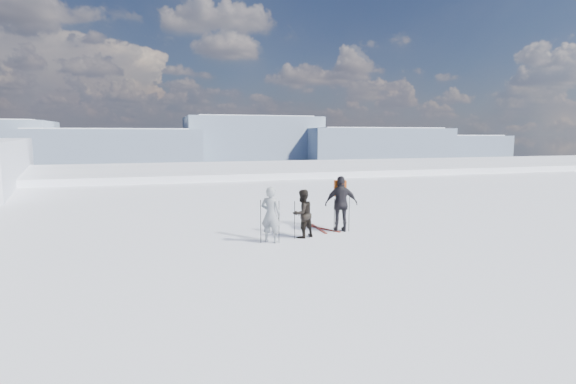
# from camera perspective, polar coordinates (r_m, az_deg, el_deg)

# --- Properties ---
(lake_basin) EXTENTS (820.00, 820.00, 71.62)m
(lake_basin) POSITION_cam_1_polar(r_m,az_deg,el_deg) (41.85, -7.62, -6.41)
(lake_basin) COLOR white
(lake_basin) RESTS_ON ground
(far_mountain_range) EXTENTS (770.00, 110.00, 53.00)m
(far_mountain_range) POSITION_cam_1_polar(r_m,az_deg,el_deg) (466.44, -12.73, 5.82)
(far_mountain_range) COLOR slate
(far_mountain_range) RESTS_ON ground
(skier_grey) EXTENTS (0.77, 0.72, 1.77)m
(skier_grey) POSITION_cam_1_polar(r_m,az_deg,el_deg) (14.08, -2.20, -2.88)
(skier_grey) COLOR gray
(skier_grey) RESTS_ON ground
(skier_dark) EXTENTS (0.95, 0.87, 1.60)m
(skier_dark) POSITION_cam_1_polar(r_m,az_deg,el_deg) (14.73, 1.84, -2.77)
(skier_dark) COLOR black
(skier_dark) RESTS_ON ground
(skier_pack) EXTENTS (1.22, 0.72, 1.95)m
(skier_pack) POSITION_cam_1_polar(r_m,az_deg,el_deg) (15.75, 6.78, -1.51)
(skier_pack) COLOR black
(skier_pack) RESTS_ON ground
(backpack) EXTENTS (0.46, 0.32, 0.56)m
(backpack) POSITION_cam_1_polar(r_m,az_deg,el_deg) (15.85, 6.67, 3.11)
(backpack) COLOR #D85614
(backpack) RESTS_ON skier_pack
(ski_poles) EXTENTS (3.39, 0.91, 1.37)m
(ski_poles) POSITION_cam_1_polar(r_m,az_deg,el_deg) (14.75, 2.09, -3.45)
(ski_poles) COLOR black
(ski_poles) RESTS_ON ground
(skis_loose) EXTENTS (0.82, 1.70, 0.03)m
(skis_loose) POSITION_cam_1_polar(r_m,az_deg,el_deg) (16.26, 4.12, -4.64)
(skis_loose) COLOR black
(skis_loose) RESTS_ON ground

